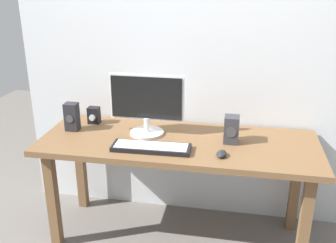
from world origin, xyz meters
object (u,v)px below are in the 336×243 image
object	(u,v)px
desk	(178,153)
mouse	(221,154)
speaker_right	(231,129)
audio_controller	(94,115)
speaker_left	(72,117)
monitor	(147,103)
keyboard_primary	(151,148)

from	to	relation	value
desk	mouse	distance (m)	0.35
speaker_right	audio_controller	world-z (taller)	speaker_right
desk	audio_controller	bearing A→B (deg)	163.45
speaker_right	speaker_left	world-z (taller)	speaker_left
desk	speaker_right	bearing A→B (deg)	5.36
monitor	speaker_right	distance (m)	0.55
desk	keyboard_primary	distance (m)	0.24
monitor	speaker_right	bearing A→B (deg)	-4.70
keyboard_primary	audio_controller	size ratio (longest dim) A/B	4.09
keyboard_primary	speaker_right	world-z (taller)	speaker_right
keyboard_primary	speaker_left	size ratio (longest dim) A/B	2.53
monitor	mouse	xyz separation A→B (m)	(0.49, -0.25, -0.19)
monitor	audio_controller	size ratio (longest dim) A/B	4.15
speaker_right	keyboard_primary	bearing A→B (deg)	-156.74
monitor	keyboard_primary	distance (m)	0.32
mouse	monitor	bearing A→B (deg)	158.76
speaker_left	audio_controller	xyz separation A→B (m)	(0.09, 0.14, -0.04)
monitor	mouse	size ratio (longest dim) A/B	5.29
monitor	speaker_right	size ratio (longest dim) A/B	2.82
speaker_left	speaker_right	bearing A→B (deg)	-0.49
keyboard_primary	audio_controller	world-z (taller)	audio_controller
audio_controller	desk	bearing A→B (deg)	-16.55
speaker_right	audio_controller	size ratio (longest dim) A/B	1.47
keyboard_primary	speaker_left	world-z (taller)	speaker_left
audio_controller	monitor	bearing A→B (deg)	-15.18
desk	speaker_left	world-z (taller)	speaker_left
desk	mouse	size ratio (longest dim) A/B	19.18
desk	speaker_right	xyz separation A→B (m)	(0.32, 0.03, 0.17)
speaker_right	audio_controller	distance (m)	0.95
keyboard_primary	mouse	size ratio (longest dim) A/B	5.20
keyboard_primary	speaker_right	size ratio (longest dim) A/B	2.77
mouse	speaker_left	distance (m)	1.01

